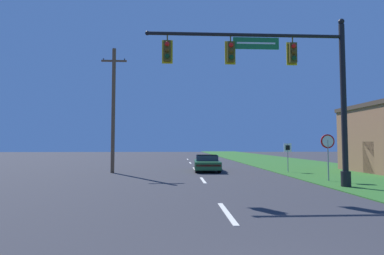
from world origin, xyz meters
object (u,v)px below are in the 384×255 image
object	(u,v)px
car_ahead	(207,163)
stop_sign	(328,147)
utility_pole_near	(113,108)
signal_mast	(290,80)
route_sign_post	(288,151)

from	to	relation	value
car_ahead	stop_sign	world-z (taller)	stop_sign
car_ahead	utility_pole_near	world-z (taller)	utility_pole_near
car_ahead	stop_sign	bearing A→B (deg)	-49.30
signal_mast	stop_sign	bearing A→B (deg)	37.62
signal_mast	car_ahead	world-z (taller)	signal_mast
stop_sign	route_sign_post	bearing A→B (deg)	92.49
car_ahead	utility_pole_near	size ratio (longest dim) A/B	0.53
car_ahead	stop_sign	distance (m)	9.14
utility_pole_near	signal_mast	bearing A→B (deg)	-38.56
signal_mast	car_ahead	xyz separation A→B (m)	(-3.03, 9.08, -4.41)
car_ahead	utility_pole_near	bearing A→B (deg)	-169.67
car_ahead	utility_pole_near	distance (m)	8.00
route_sign_post	stop_sign	bearing A→B (deg)	-87.51
signal_mast	route_sign_post	bearing A→B (deg)	70.56
signal_mast	utility_pole_near	bearing A→B (deg)	141.44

